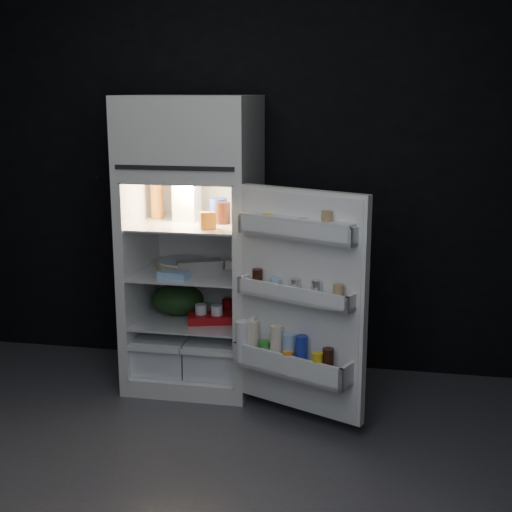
% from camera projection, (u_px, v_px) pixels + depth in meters
% --- Properties ---
extents(floor, '(4.00, 3.40, 0.00)m').
position_uv_depth(floor, '(154.00, 490.00, 3.30)').
color(floor, '#4B4B50').
rests_on(floor, ground).
extents(wall_back, '(4.00, 0.00, 2.70)m').
position_uv_depth(wall_back, '(233.00, 163.00, 4.62)').
color(wall_back, black).
rests_on(wall_back, ground).
extents(refrigerator, '(0.76, 0.71, 1.78)m').
position_uv_depth(refrigerator, '(194.00, 232.00, 4.38)').
color(refrigerator, white).
rests_on(refrigerator, ground).
extents(fridge_door, '(0.73, 0.47, 1.22)m').
position_uv_depth(fridge_door, '(298.00, 306.00, 3.80)').
color(fridge_door, white).
rests_on(fridge_door, ground).
extents(milk_jug, '(0.15, 0.15, 0.24)m').
position_uv_depth(milk_jug, '(187.00, 201.00, 4.36)').
color(milk_jug, white).
rests_on(milk_jug, refrigerator).
extents(mayo_jar, '(0.12, 0.12, 0.14)m').
position_uv_depth(mayo_jar, '(219.00, 210.00, 4.34)').
color(mayo_jar, '#1D319E').
rests_on(mayo_jar, refrigerator).
extents(jam_jar, '(0.12, 0.12, 0.13)m').
position_uv_depth(jam_jar, '(223.00, 213.00, 4.27)').
color(jam_jar, black).
rests_on(jam_jar, refrigerator).
extents(amber_bottle, '(0.09, 0.09, 0.22)m').
position_uv_depth(amber_bottle, '(157.00, 201.00, 4.42)').
color(amber_bottle, '#BA651D').
rests_on(amber_bottle, refrigerator).
extents(small_carton, '(0.11, 0.10, 0.10)m').
position_uv_depth(small_carton, '(208.00, 221.00, 4.10)').
color(small_carton, orange).
rests_on(small_carton, refrigerator).
extents(egg_carton, '(0.29, 0.20, 0.07)m').
position_uv_depth(egg_carton, '(199.00, 266.00, 4.35)').
color(egg_carton, gray).
rests_on(egg_carton, refrigerator).
extents(pie, '(0.40, 0.40, 0.04)m').
position_uv_depth(pie, '(183.00, 265.00, 4.44)').
color(pie, tan).
rests_on(pie, refrigerator).
extents(flat_package, '(0.19, 0.12, 0.04)m').
position_uv_depth(flat_package, '(174.00, 275.00, 4.20)').
color(flat_package, '#90B8DF').
rests_on(flat_package, refrigerator).
extents(wrapped_pkg, '(0.13, 0.11, 0.05)m').
position_uv_depth(wrapped_pkg, '(236.00, 264.00, 4.45)').
color(wrapped_pkg, beige).
rests_on(wrapped_pkg, refrigerator).
extents(produce_bag, '(0.33, 0.28, 0.20)m').
position_uv_depth(produce_bag, '(178.00, 299.00, 4.49)').
color(produce_bag, '#193815').
rests_on(produce_bag, refrigerator).
extents(yogurt_tray, '(0.30, 0.22, 0.05)m').
position_uv_depth(yogurt_tray, '(211.00, 318.00, 4.34)').
color(yogurt_tray, '#A60E11').
rests_on(yogurt_tray, refrigerator).
extents(small_can_red, '(0.08, 0.08, 0.09)m').
position_uv_depth(small_can_red, '(227.00, 306.00, 4.52)').
color(small_can_red, '#A60E11').
rests_on(small_can_red, refrigerator).
extents(small_can_silver, '(0.08, 0.08, 0.09)m').
position_uv_depth(small_can_silver, '(229.00, 304.00, 4.56)').
color(small_can_silver, silver).
rests_on(small_can_silver, refrigerator).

